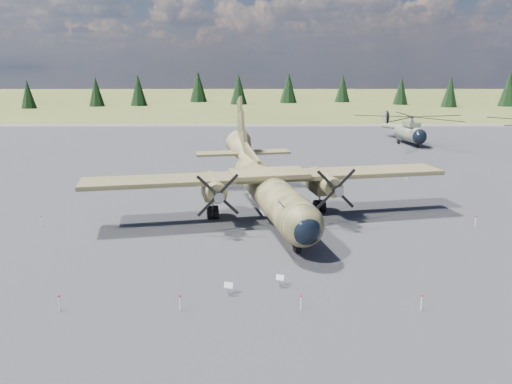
{
  "coord_description": "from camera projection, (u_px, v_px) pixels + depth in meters",
  "views": [
    {
      "loc": [
        -0.27,
        -36.16,
        11.77
      ],
      "look_at": [
        -0.21,
        2.0,
        2.22
      ],
      "focal_mm": 35.0,
      "sensor_mm": 36.0,
      "label": 1
    }
  ],
  "objects": [
    {
      "name": "treeline",
      "position": [
        295.0,
        162.0,
        37.87
      ],
      "size": [
        289.73,
        291.82,
        10.89
      ],
      "color": "black",
      "rests_on": "ground"
    },
    {
      "name": "ground",
      "position": [
        259.0,
        227.0,
        37.94
      ],
      "size": [
        500.0,
        500.0,
        0.0
      ],
      "primitive_type": "plane",
      "color": "brown",
      "rests_on": "ground"
    },
    {
      "name": "info_placard_left",
      "position": [
        229.0,
        286.0,
        26.44
      ],
      "size": [
        0.49,
        0.26,
        0.73
      ],
      "rotation": [
        0.0,
        0.0,
        -0.15
      ],
      "color": "gray",
      "rests_on": "ground"
    },
    {
      "name": "helicopter_near",
      "position": [
        410.0,
        124.0,
        77.37
      ],
      "size": [
        19.87,
        21.96,
        4.51
      ],
      "rotation": [
        0.0,
        0.0,
        0.13
      ],
      "color": "slate",
      "rests_on": "ground"
    },
    {
      "name": "info_placard_right",
      "position": [
        280.0,
        279.0,
        27.46
      ],
      "size": [
        0.47,
        0.3,
        0.69
      ],
      "rotation": [
        0.0,
        0.0,
        -0.28
      ],
      "color": "gray",
      "rests_on": "ground"
    },
    {
      "name": "apron",
      "position": [
        258.0,
        194.0,
        47.64
      ],
      "size": [
        120.0,
        120.0,
        0.04
      ],
      "primitive_type": "cube",
      "color": "slate",
      "rests_on": "ground"
    },
    {
      "name": "barrier_fence",
      "position": [
        253.0,
        221.0,
        37.74
      ],
      "size": [
        33.12,
        29.62,
        0.85
      ],
      "color": "silver",
      "rests_on": "ground"
    },
    {
      "name": "transport_plane",
      "position": [
        266.0,
        182.0,
        40.6
      ],
      "size": [
        28.81,
        25.88,
        9.51
      ],
      "rotation": [
        0.0,
        0.0,
        0.2
      ],
      "color": "#383C20",
      "rests_on": "ground"
    }
  ]
}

